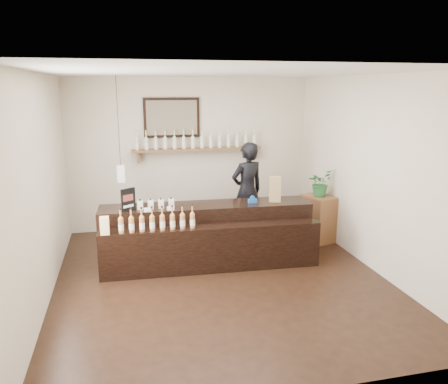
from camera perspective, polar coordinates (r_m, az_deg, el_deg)
name	(u,v)px	position (r m, az deg, el deg)	size (l,w,h in m)	color
ground	(221,277)	(6.29, -0.46, -11.10)	(5.00, 5.00, 0.00)	black
room_shell	(220,158)	(5.79, -0.49, 4.42)	(5.00, 5.00, 5.00)	beige
back_wall_decor	(184,136)	(8.07, -5.20, 7.30)	(2.66, 0.96, 1.69)	brown
counter	(207,236)	(6.64, -2.17, -5.81)	(3.22, 1.00, 1.04)	black
promo_sign	(128,200)	(6.38, -12.41, -0.97)	(0.21, 0.14, 0.33)	black
paper_bag	(275,189)	(6.78, 6.69, 0.37)	(0.21, 0.18, 0.39)	olive
tape_dispenser	(253,200)	(6.70, 3.75, -1.06)	(0.14, 0.06, 0.11)	#164F9D
side_cabinet	(318,218)	(7.77, 12.21, -3.37)	(0.53, 0.64, 0.80)	brown
potted_plant	(320,183)	(7.62, 12.45, 1.18)	(0.41, 0.36, 0.46)	#2A6A32
shopkeeper	(247,185)	(7.60, 3.05, 0.95)	(0.70, 0.46, 1.93)	black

